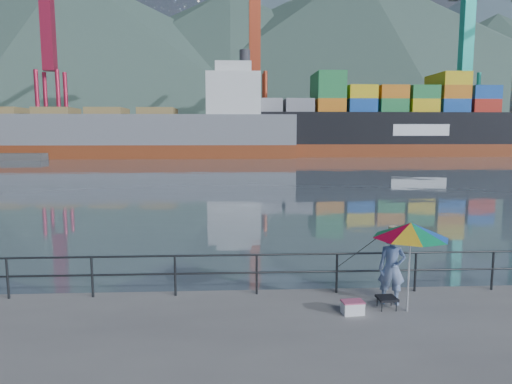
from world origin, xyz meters
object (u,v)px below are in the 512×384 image
beach_umbrella (411,230)px  container_ship (418,123)px  fisherman (392,268)px  cooler_bag (353,308)px  bulk_carrier (138,133)px

beach_umbrella → container_ship: size_ratio=0.03×
beach_umbrella → container_ship: bearing=67.6°
fisherman → beach_umbrella: (0.21, -0.49, 1.00)m
cooler_bag → bulk_carrier: bulk_carrier is taller
container_ship → fisherman: bearing=-112.7°
beach_umbrella → cooler_bag: beach_umbrella is taller
beach_umbrella → bulk_carrier: (-20.01, 70.36, 2.19)m
bulk_carrier → cooler_bag: bearing=-75.1°
cooler_bag → container_ship: 81.64m
fisherman → bulk_carrier: (-19.80, 69.87, 3.20)m
beach_umbrella → bulk_carrier: bearing=105.9°
cooler_bag → beach_umbrella: bearing=-1.9°
fisherman → container_ship: bearing=81.0°
bulk_carrier → container_ship: size_ratio=0.86×
beach_umbrella → cooler_bag: 2.13m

